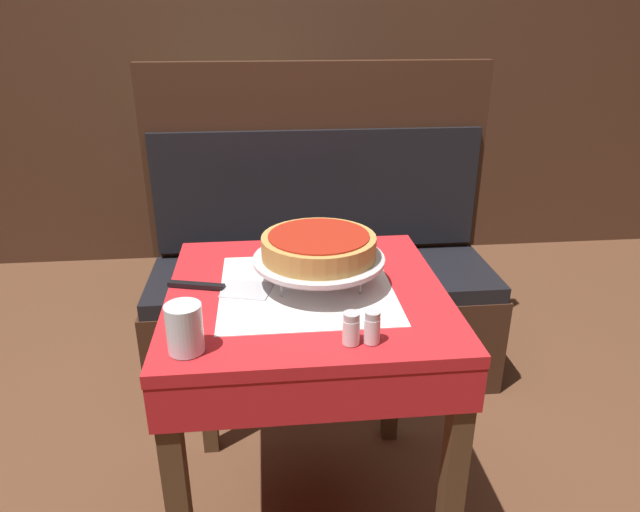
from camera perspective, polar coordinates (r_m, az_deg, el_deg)
name	(u,v)px	position (r m, az deg, el deg)	size (l,w,h in m)	color
ground_plane	(309,512)	(1.91, -1.13, -24.20)	(14.00, 14.00, 0.00)	brown
dining_table_front	(307,324)	(1.49, -1.33, -6.77)	(0.70, 0.70, 0.76)	red
dining_table_rear	(245,174)	(3.00, -7.50, 8.14)	(0.71, 0.71, 0.75)	#1E6B33
booth_bench	(321,290)	(2.36, 0.14, -3.46)	(1.38, 0.51, 1.24)	#3D2316
back_wall_panel	(276,53)	(3.38, -4.40, 19.57)	(6.00, 0.04, 2.40)	#4C2D1E
pizza_pan_stand	(319,260)	(1.43, -0.12, -0.45)	(0.33, 0.33, 0.08)	#ADADB2
deep_dish_pizza	(319,246)	(1.42, -0.12, 1.02)	(0.29, 0.29, 0.06)	#C68E47
pizza_server	(225,288)	(1.45, -9.45, -3.20)	(0.27, 0.13, 0.01)	#BCBCC1
water_glass_near	(185,328)	(1.19, -13.39, -7.04)	(0.08, 0.08, 0.10)	silver
salt_shaker	(351,328)	(1.20, 3.13, -7.24)	(0.04, 0.04, 0.07)	silver
pepper_shaker	(372,327)	(1.20, 5.23, -7.09)	(0.04, 0.04, 0.07)	silver
condiment_caddy	(234,146)	(2.96, -8.58, 10.87)	(0.15, 0.15, 0.17)	black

